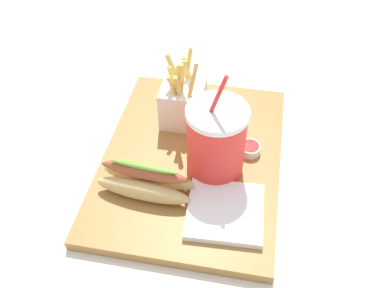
{
  "coord_description": "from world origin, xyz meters",
  "views": [
    {
      "loc": [
        0.53,
        0.1,
        0.6
      ],
      "look_at": [
        0.0,
        0.0,
        0.05
      ],
      "focal_mm": 40.7,
      "sensor_mm": 36.0,
      "label": 1
    }
  ],
  "objects": [
    {
      "name": "soda_cup",
      "position": [
        0.02,
        0.04,
        0.09
      ],
      "size": [
        0.1,
        0.1,
        0.21
      ],
      "color": "red",
      "rests_on": "food_tray"
    },
    {
      "name": "food_tray",
      "position": [
        0.0,
        0.0,
        0.01
      ],
      "size": [
        0.43,
        0.32,
        0.02
      ],
      "primitive_type": "cube",
      "color": "olive",
      "rests_on": "ground_plane"
    },
    {
      "name": "napkin_stack",
      "position": [
        0.12,
        0.08,
        0.03
      ],
      "size": [
        0.12,
        0.13,
        0.01
      ],
      "primitive_type": "cube",
      "rotation": [
        0.0,
        0.0,
        0.05
      ],
      "color": "white",
      "rests_on": "food_tray"
    },
    {
      "name": "ground_plane",
      "position": [
        0.0,
        0.0,
        -0.01
      ],
      "size": [
        2.4,
        2.4,
        0.02
      ],
      "primitive_type": "cube",
      "color": "silver"
    },
    {
      "name": "ketchup_cup_2",
      "position": [
        -0.07,
        0.03,
        0.03
      ],
      "size": [
        0.04,
        0.04,
        0.02
      ],
      "color": "white",
      "rests_on": "food_tray"
    },
    {
      "name": "ketchup_cup_3",
      "position": [
        -0.03,
        0.1,
        0.03
      ],
      "size": [
        0.04,
        0.04,
        0.02
      ],
      "color": "white",
      "rests_on": "food_tray"
    },
    {
      "name": "ketchup_cup_1",
      "position": [
        -0.13,
        0.04,
        0.03
      ],
      "size": [
        0.03,
        0.03,
        0.02
      ],
      "color": "white",
      "rests_on": "food_tray"
    },
    {
      "name": "fries_basket",
      "position": [
        -0.1,
        -0.04,
        0.06
      ],
      "size": [
        0.09,
        0.08,
        0.16
      ],
      "color": "white",
      "rests_on": "food_tray"
    },
    {
      "name": "hot_dog_1",
      "position": [
        0.09,
        -0.06,
        0.04
      ],
      "size": [
        0.07,
        0.17,
        0.06
      ],
      "color": "tan",
      "rests_on": "food_tray"
    }
  ]
}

